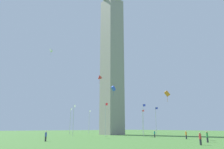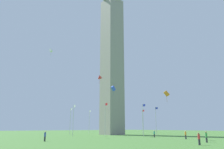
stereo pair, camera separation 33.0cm
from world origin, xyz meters
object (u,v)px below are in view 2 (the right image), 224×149
(obelisk_monument, at_px, (112,54))
(flagpole_sw, at_px, (70,120))
(person_blue_shirt, at_px, (45,136))
(person_red_shirt, at_px, (199,139))
(kite_orange_box, at_px, (167,94))
(flagpole_s, at_px, (89,121))
(kite_white_box, at_px, (51,50))
(flagpole_e, at_px, (143,121))
(flagpole_n, at_px, (143,118))
(person_orange_shirt, at_px, (186,135))
(kite_blue_box, at_px, (113,88))
(flagpole_w, at_px, (73,119))
(flagpole_ne, at_px, (156,120))
(person_teal_shirt, at_px, (154,134))
(person_green_shirt, at_px, (206,137))
(flagpole_se, at_px, (117,121))
(kite_red_delta, at_px, (99,78))
(flagpole_nw, at_px, (105,118))

(obelisk_monument, relative_size, flagpole_sw, 6.26)
(obelisk_monument, relative_size, person_blue_shirt, 32.99)
(person_red_shirt, bearing_deg, kite_orange_box, -15.54)
(flagpole_sw, bearing_deg, flagpole_s, 112.50)
(kite_white_box, bearing_deg, flagpole_e, 89.76)
(person_red_shirt, bearing_deg, person_blue_shirt, 53.73)
(flagpole_n, bearing_deg, person_orange_shirt, -17.51)
(person_blue_shirt, relative_size, kite_blue_box, 0.59)
(flagpole_e, distance_m, flagpole_w, 29.78)
(flagpole_e, xyz_separation_m, kite_white_box, (-0.16, -38.22, 20.15))
(flagpole_ne, xyz_separation_m, person_teal_shirt, (12.47, -15.17, -4.15))
(flagpole_s, bearing_deg, person_orange_shirt, -6.68)
(kite_orange_box, bearing_deg, flagpole_e, 142.13)
(kite_blue_box, bearing_deg, person_green_shirt, -9.72)
(person_teal_shirt, distance_m, kite_orange_box, 12.69)
(flagpole_ne, height_order, kite_white_box, kite_white_box)
(flagpole_se, bearing_deg, kite_red_delta, -53.68)
(kite_red_delta, distance_m, kite_blue_box, 8.12)
(flagpole_n, xyz_separation_m, kite_red_delta, (-12.23, -7.41, 13.21))
(flagpole_w, xyz_separation_m, kite_blue_box, (9.49, 7.99, 8.84))
(flagpole_w, bearing_deg, person_green_shirt, 3.67)
(kite_white_box, bearing_deg, flagpole_s, 122.27)
(flagpole_sw, bearing_deg, person_green_shirt, -1.94)
(flagpole_ne, height_order, flagpole_s, same)
(flagpole_n, height_order, kite_white_box, kite_white_box)
(obelisk_monument, distance_m, person_red_shirt, 54.46)
(flagpole_s, height_order, person_orange_shirt, flagpole_s)
(flagpole_sw, height_order, person_blue_shirt, flagpole_sw)
(person_green_shirt, distance_m, person_orange_shirt, 10.76)
(flagpole_ne, height_order, flagpole_w, same)
(person_blue_shirt, xyz_separation_m, kite_blue_box, (-12.45, 24.89, 12.96))
(flagpole_w, distance_m, kite_white_box, 21.85)
(flagpole_s, xyz_separation_m, kite_orange_box, (46.01, -9.31, 4.41))
(flagpole_e, distance_m, flagpole_sw, 27.51)
(kite_white_box, bearing_deg, flagpole_ne, 72.49)
(flagpole_e, height_order, flagpole_sw, same)
(person_blue_shirt, xyz_separation_m, kite_orange_box, (9.19, 22.48, 8.53))
(obelisk_monument, distance_m, person_green_shirt, 51.00)
(flagpole_w, distance_m, person_teal_shirt, 25.52)
(flagpole_nw, relative_size, person_teal_shirt, 5.43)
(flagpole_n, relative_size, flagpole_se, 1.00)
(obelisk_monument, distance_m, kite_blue_box, 19.01)
(flagpole_n, relative_size, kite_red_delta, 3.24)
(flagpole_e, xyz_separation_m, flagpole_se, (-10.53, -4.36, 0.00))
(obelisk_monument, distance_m, flagpole_se, 28.02)
(person_teal_shirt, height_order, kite_blue_box, kite_blue_box)
(flagpole_ne, bearing_deg, flagpole_n, -67.50)
(person_red_shirt, bearing_deg, flagpole_w, 16.51)
(flagpole_s, relative_size, flagpole_w, 1.00)
(flagpole_e, bearing_deg, person_teal_shirt, -40.34)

